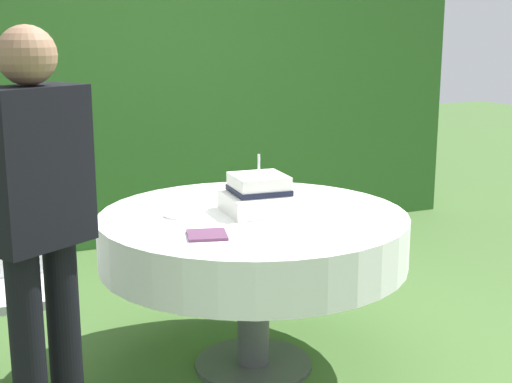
{
  "coord_description": "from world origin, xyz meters",
  "views": [
    {
      "loc": [
        -1.25,
        -2.93,
        1.58
      ],
      "look_at": [
        0.02,
        0.0,
        0.86
      ],
      "focal_mm": 50.24,
      "sensor_mm": 36.0,
      "label": 1
    }
  ],
  "objects_px": {
    "serving_plate_far": "(178,215)",
    "napkin_stack": "(207,235)",
    "wedding_cake": "(259,195)",
    "garden_chair": "(11,272)",
    "cake_table": "(253,238)",
    "serving_plate_near": "(259,191)",
    "standing_person": "(38,223)"
  },
  "relations": [
    {
      "from": "wedding_cake",
      "to": "serving_plate_far",
      "type": "height_order",
      "value": "wedding_cake"
    },
    {
      "from": "napkin_stack",
      "to": "wedding_cake",
      "type": "bearing_deg",
      "value": 38.52
    },
    {
      "from": "wedding_cake",
      "to": "standing_person",
      "type": "height_order",
      "value": "standing_person"
    },
    {
      "from": "serving_plate_far",
      "to": "garden_chair",
      "type": "relative_size",
      "value": 0.14
    },
    {
      "from": "wedding_cake",
      "to": "garden_chair",
      "type": "relative_size",
      "value": 0.37
    },
    {
      "from": "cake_table",
      "to": "wedding_cake",
      "type": "distance_m",
      "value": 0.21
    },
    {
      "from": "serving_plate_far",
      "to": "serving_plate_near",
      "type": "bearing_deg",
      "value": 31.07
    },
    {
      "from": "serving_plate_far",
      "to": "napkin_stack",
      "type": "relative_size",
      "value": 0.81
    },
    {
      "from": "wedding_cake",
      "to": "standing_person",
      "type": "bearing_deg",
      "value": -156.6
    },
    {
      "from": "napkin_stack",
      "to": "garden_chair",
      "type": "distance_m",
      "value": 0.92
    },
    {
      "from": "napkin_stack",
      "to": "serving_plate_near",
      "type": "bearing_deg",
      "value": 52.12
    },
    {
      "from": "serving_plate_near",
      "to": "garden_chair",
      "type": "relative_size",
      "value": 0.13
    },
    {
      "from": "serving_plate_near",
      "to": "serving_plate_far",
      "type": "distance_m",
      "value": 0.63
    },
    {
      "from": "serving_plate_near",
      "to": "garden_chair",
      "type": "distance_m",
      "value": 1.29
    },
    {
      "from": "serving_plate_far",
      "to": "cake_table",
      "type": "bearing_deg",
      "value": -13.45
    },
    {
      "from": "serving_plate_far",
      "to": "napkin_stack",
      "type": "xyz_separation_m",
      "value": [
        0.01,
        -0.35,
        0.0
      ]
    },
    {
      "from": "napkin_stack",
      "to": "standing_person",
      "type": "relative_size",
      "value": 0.1
    },
    {
      "from": "cake_table",
      "to": "serving_plate_near",
      "type": "xyz_separation_m",
      "value": [
        0.2,
        0.4,
        0.13
      ]
    },
    {
      "from": "serving_plate_near",
      "to": "serving_plate_far",
      "type": "height_order",
      "value": "same"
    },
    {
      "from": "napkin_stack",
      "to": "cake_table",
      "type": "bearing_deg",
      "value": 40.19
    },
    {
      "from": "serving_plate_near",
      "to": "serving_plate_far",
      "type": "xyz_separation_m",
      "value": [
        -0.54,
        -0.32,
        0.0
      ]
    },
    {
      "from": "standing_person",
      "to": "serving_plate_far",
      "type": "bearing_deg",
      "value": 37.79
    },
    {
      "from": "napkin_stack",
      "to": "standing_person",
      "type": "bearing_deg",
      "value": -166.51
    },
    {
      "from": "cake_table",
      "to": "wedding_cake",
      "type": "height_order",
      "value": "wedding_cake"
    },
    {
      "from": "serving_plate_far",
      "to": "napkin_stack",
      "type": "distance_m",
      "value": 0.35
    },
    {
      "from": "serving_plate_far",
      "to": "napkin_stack",
      "type": "bearing_deg",
      "value": -88.12
    },
    {
      "from": "wedding_cake",
      "to": "napkin_stack",
      "type": "bearing_deg",
      "value": -141.48
    },
    {
      "from": "cake_table",
      "to": "serving_plate_far",
      "type": "height_order",
      "value": "serving_plate_far"
    },
    {
      "from": "garden_chair",
      "to": "standing_person",
      "type": "height_order",
      "value": "standing_person"
    },
    {
      "from": "cake_table",
      "to": "serving_plate_near",
      "type": "bearing_deg",
      "value": 63.24
    },
    {
      "from": "serving_plate_near",
      "to": "napkin_stack",
      "type": "relative_size",
      "value": 0.71
    },
    {
      "from": "serving_plate_far",
      "to": "garden_chair",
      "type": "height_order",
      "value": "garden_chair"
    }
  ]
}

